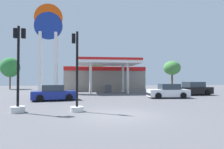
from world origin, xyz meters
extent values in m
plane|color=#56565B|center=(0.00, 0.00, 0.00)|extent=(90.00, 90.00, 0.00)
cube|color=gray|center=(1.27, 22.10, 1.94)|extent=(12.88, 5.49, 3.87)
cube|color=red|center=(1.27, 19.31, 3.52)|extent=(12.88, 0.12, 0.60)
cube|color=white|center=(1.27, 15.99, 4.12)|extent=(8.08, 6.13, 0.35)
cube|color=red|center=(1.27, 15.99, 4.45)|extent=(8.18, 6.23, 0.30)
cylinder|color=silver|center=(-1.15, 14.30, 1.97)|extent=(0.32, 0.32, 3.95)
cylinder|color=silver|center=(3.70, 14.30, 1.97)|extent=(0.32, 0.32, 3.95)
cylinder|color=silver|center=(-1.15, 17.68, 1.97)|extent=(0.32, 0.32, 3.95)
cylinder|color=silver|center=(3.70, 17.68, 1.97)|extent=(0.32, 0.32, 3.95)
cube|color=#4C4C51|center=(1.27, 15.99, 0.55)|extent=(0.90, 0.60, 1.10)
cube|color=white|center=(-7.88, 16.43, 4.16)|extent=(0.40, 0.56, 8.32)
cube|color=white|center=(-5.84, 16.43, 4.16)|extent=(0.40, 0.56, 8.32)
cylinder|color=navy|center=(-6.86, 16.43, 9.17)|extent=(3.76, 0.22, 3.76)
cylinder|color=#EA4C0C|center=(-6.86, 16.45, 10.30)|extent=(3.76, 0.22, 3.76)
cube|color=white|center=(-6.86, 16.49, 9.73)|extent=(3.46, 0.08, 0.68)
cylinder|color=black|center=(5.21, 7.51, 0.30)|extent=(0.62, 0.25, 0.61)
cylinder|color=black|center=(5.32, 9.15, 0.30)|extent=(0.62, 0.25, 0.61)
cylinder|color=black|center=(7.69, 7.36, 0.30)|extent=(0.62, 0.25, 0.61)
cylinder|color=black|center=(7.79, 8.99, 0.30)|extent=(0.62, 0.25, 0.61)
cube|color=silver|center=(6.50, 8.25, 0.50)|extent=(4.09, 1.92, 0.72)
cube|color=#2D3842|center=(6.64, 8.24, 1.13)|extent=(1.99, 1.60, 0.61)
cube|color=black|center=(4.55, 8.38, 0.40)|extent=(0.21, 1.59, 0.23)
cylinder|color=black|center=(-3.52, 8.60, 0.30)|extent=(0.62, 0.33, 0.59)
cylinder|color=black|center=(-3.18, 7.04, 0.30)|extent=(0.62, 0.33, 0.59)
cylinder|color=black|center=(-5.88, 8.08, 0.30)|extent=(0.62, 0.33, 0.59)
cylinder|color=black|center=(-5.54, 6.52, 0.30)|extent=(0.62, 0.33, 0.59)
cube|color=navy|center=(-4.53, 7.56, 0.49)|extent=(4.15, 2.43, 0.70)
cube|color=#2D3842|center=(-4.66, 7.53, 1.10)|extent=(2.12, 1.81, 0.59)
cube|color=black|center=(-2.66, 7.97, 0.39)|extent=(0.44, 1.54, 0.22)
cylinder|color=black|center=(9.63, 10.11, 0.33)|extent=(0.69, 0.29, 0.67)
cylinder|color=black|center=(9.46, 11.90, 0.33)|extent=(0.69, 0.29, 0.67)
cylinder|color=black|center=(12.33, 10.36, 0.33)|extent=(0.69, 0.29, 0.67)
cylinder|color=black|center=(12.17, 12.15, 0.33)|extent=(0.69, 0.29, 0.67)
cube|color=black|center=(10.90, 11.13, 0.55)|extent=(4.54, 2.24, 0.79)
cube|color=#2D3842|center=(11.05, 11.15, 1.24)|extent=(2.23, 1.82, 0.67)
cube|color=black|center=(8.75, 10.93, 0.44)|extent=(0.29, 1.75, 0.25)
cylinder|color=silver|center=(-5.56, 1.49, 0.18)|extent=(0.78, 0.78, 0.35)
cylinder|color=black|center=(-5.56, 1.49, 2.67)|extent=(0.14, 0.14, 4.64)
cube|color=black|center=(-5.78, 1.65, 4.61)|extent=(0.21, 0.20, 0.57)
sphere|color=red|center=(-5.78, 1.77, 4.79)|extent=(0.15, 0.15, 0.15)
sphere|color=#D89E0C|center=(-5.78, 1.77, 4.61)|extent=(0.15, 0.15, 0.15)
sphere|color=green|center=(-5.78, 1.77, 4.43)|extent=(0.15, 0.15, 0.15)
cube|color=black|center=(-5.34, 1.65, 4.61)|extent=(0.21, 0.20, 0.57)
sphere|color=red|center=(-5.34, 1.77, 4.79)|extent=(0.15, 0.15, 0.15)
sphere|color=#D89E0C|center=(-5.34, 1.77, 4.61)|extent=(0.15, 0.15, 0.15)
sphere|color=green|center=(-5.34, 1.77, 4.43)|extent=(0.15, 0.15, 0.15)
cylinder|color=silver|center=(-2.21, 1.41, 0.14)|extent=(0.77, 0.77, 0.29)
cylinder|color=black|center=(-2.21, 1.41, 2.52)|extent=(0.14, 0.14, 4.47)
cube|color=black|center=(-2.43, 1.57, 4.37)|extent=(0.21, 0.20, 0.57)
sphere|color=red|center=(-2.43, 1.69, 4.55)|extent=(0.15, 0.15, 0.15)
sphere|color=#D89E0C|center=(-2.43, 1.69, 4.37)|extent=(0.15, 0.15, 0.15)
sphere|color=green|center=(-2.43, 1.69, 4.19)|extent=(0.15, 0.15, 0.15)
cylinder|color=brown|center=(-16.00, 27.74, 1.41)|extent=(0.25, 0.25, 2.81)
ellipsoid|color=#2F7D3A|center=(-16.00, 27.74, 4.11)|extent=(3.46, 3.46, 3.73)
cylinder|color=brown|center=(0.06, 27.16, 1.70)|extent=(0.29, 0.29, 3.39)
ellipsoid|color=#20823B|center=(0.06, 27.16, 4.59)|extent=(3.18, 3.18, 3.11)
cylinder|color=brown|center=(15.15, 25.57, 1.44)|extent=(0.34, 0.34, 2.87)
ellipsoid|color=#41803C|center=(15.15, 25.57, 4.12)|extent=(3.33, 3.33, 2.78)
camera|label=1|loc=(-1.62, -9.96, 1.93)|focal=30.24mm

